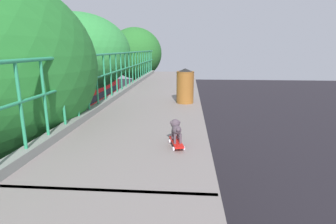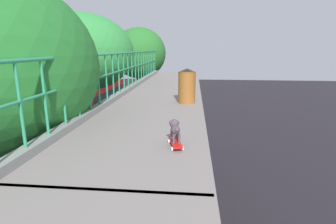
% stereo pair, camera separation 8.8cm
% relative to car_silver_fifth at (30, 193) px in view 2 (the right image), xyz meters
% --- Properties ---
extents(car_silver_fifth, '(1.89, 4.52, 1.37)m').
position_rel_car_silver_fifth_xyz_m(car_silver_fifth, '(0.00, 0.00, 0.00)').
color(car_silver_fifth, '#ACB5BD').
rests_on(car_silver_fifth, ground).
extents(car_red_taxi_sixth, '(1.93, 4.30, 1.54)m').
position_rel_car_silver_fifth_xyz_m(car_red_taxi_sixth, '(-3.34, 3.74, 0.02)').
color(car_red_taxi_sixth, red).
rests_on(car_red_taxi_sixth, ground).
extents(city_bus, '(2.70, 11.50, 3.06)m').
position_rel_car_silver_fifth_xyz_m(city_bus, '(-3.31, 18.70, 1.09)').
color(city_bus, '#AD1111').
rests_on(city_bus, ground).
extents(roadside_tree_far, '(4.29, 4.29, 8.47)m').
position_rel_car_silver_fifth_xyz_m(roadside_tree_far, '(2.64, 0.65, 6.10)').
color(roadside_tree_far, brown).
rests_on(roadside_tree_far, ground).
extents(roadside_tree_farthest, '(4.57, 4.57, 8.79)m').
position_rel_car_silver_fifth_xyz_m(roadside_tree_farthest, '(2.56, 12.93, 5.89)').
color(roadside_tree_farthest, brown).
rests_on(roadside_tree_farthest, ground).
extents(toy_skateboard, '(0.27, 0.53, 0.09)m').
position_rel_car_silver_fifth_xyz_m(toy_skateboard, '(7.02, -6.37, 5.01)').
color(toy_skateboard, red).
rests_on(toy_skateboard, overpass_deck).
extents(small_dog, '(0.20, 0.36, 0.32)m').
position_rel_car_silver_fifth_xyz_m(small_dog, '(7.01, -6.34, 5.23)').
color(small_dog, '#50414B').
rests_on(small_dog, toy_skateboard).
extents(litter_bin, '(0.47, 0.47, 0.93)m').
position_rel_car_silver_fifth_xyz_m(litter_bin, '(7.10, -3.03, 5.42)').
color(litter_bin, '#935823').
rests_on(litter_bin, overpass_deck).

